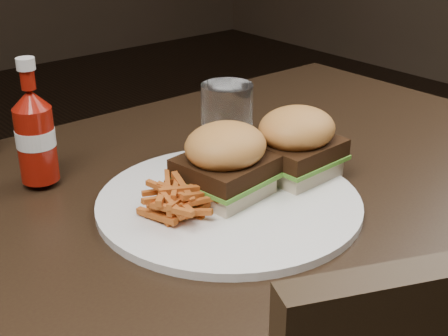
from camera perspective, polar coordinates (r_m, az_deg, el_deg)
dining_table at (r=0.82m, az=0.29°, el=-4.35°), size 1.20×0.80×0.04m
plate at (r=0.80m, az=0.46°, el=-3.16°), size 0.34×0.34×0.01m
sandwich_half_a at (r=0.80m, az=0.14°, el=-1.73°), size 0.11×0.10×0.03m
sandwich_half_b at (r=0.86m, az=6.50°, el=0.08°), size 0.10×0.10×0.03m
fries_pile at (r=0.76m, az=-3.66°, el=-2.49°), size 0.10×0.10×0.04m
ketchup_bottle at (r=0.87m, az=-16.77°, el=2.07°), size 0.06×0.06×0.10m
tumbler at (r=0.92m, az=0.27°, el=4.09°), size 0.09×0.09×0.12m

